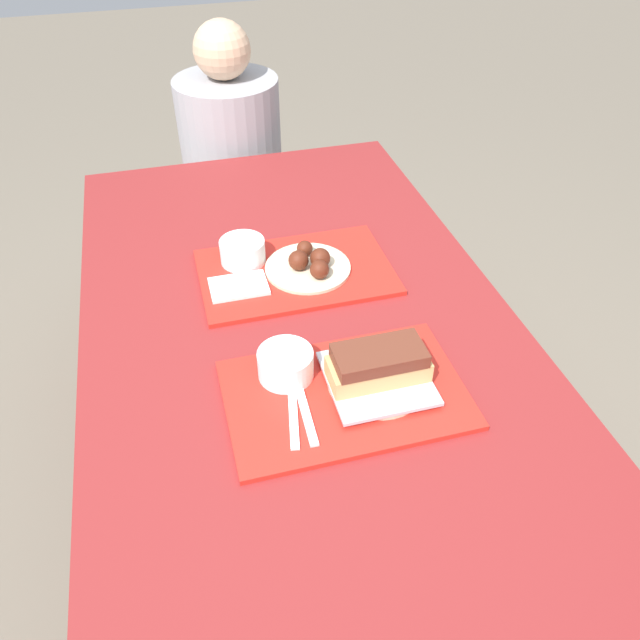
# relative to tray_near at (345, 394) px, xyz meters

# --- Properties ---
(ground_plane) EXTENTS (12.00, 12.00, 0.00)m
(ground_plane) POSITION_rel_tray_near_xyz_m (-0.03, 0.17, -0.76)
(ground_plane) COLOR #706656
(picnic_table) EXTENTS (0.93, 1.79, 0.76)m
(picnic_table) POSITION_rel_tray_near_xyz_m (-0.03, 0.17, -0.09)
(picnic_table) COLOR maroon
(picnic_table) RESTS_ON ground_plane
(picnic_bench_far) EXTENTS (0.88, 0.28, 0.43)m
(picnic_bench_far) POSITION_rel_tray_near_xyz_m (-0.03, 1.28, -0.40)
(picnic_bench_far) COLOR maroon
(picnic_bench_far) RESTS_ON ground_plane
(tray_near) EXTENTS (0.45, 0.29, 0.01)m
(tray_near) POSITION_rel_tray_near_xyz_m (0.00, 0.00, 0.00)
(tray_near) COLOR red
(tray_near) RESTS_ON picnic_table
(tray_far) EXTENTS (0.45, 0.29, 0.01)m
(tray_far) POSITION_rel_tray_near_xyz_m (0.00, 0.41, 0.00)
(tray_far) COLOR red
(tray_far) RESTS_ON picnic_table
(bowl_coleslaw_near) EXTENTS (0.11, 0.11, 0.06)m
(bowl_coleslaw_near) POSITION_rel_tray_near_xyz_m (-0.10, 0.08, 0.04)
(bowl_coleslaw_near) COLOR white
(bowl_coleslaw_near) RESTS_ON tray_near
(brisket_sandwich_plate) EXTENTS (0.19, 0.19, 0.09)m
(brisket_sandwich_plate) POSITION_rel_tray_near_xyz_m (0.07, 0.01, 0.04)
(brisket_sandwich_plate) COLOR beige
(brisket_sandwich_plate) RESTS_ON tray_near
(plastic_fork_near) EXTENTS (0.05, 0.17, 0.00)m
(plastic_fork_near) POSITION_rel_tray_near_xyz_m (-0.11, -0.03, 0.01)
(plastic_fork_near) COLOR white
(plastic_fork_near) RESTS_ON tray_near
(plastic_knife_near) EXTENTS (0.02, 0.17, 0.00)m
(plastic_knife_near) POSITION_rel_tray_near_xyz_m (-0.09, -0.03, 0.01)
(plastic_knife_near) COLOR white
(plastic_knife_near) RESTS_ON tray_near
(bowl_coleslaw_far) EXTENTS (0.11, 0.11, 0.06)m
(bowl_coleslaw_far) POSITION_rel_tray_near_xyz_m (-0.11, 0.48, 0.04)
(bowl_coleslaw_far) COLOR white
(bowl_coleslaw_far) RESTS_ON tray_far
(wings_plate_far) EXTENTS (0.20, 0.20, 0.06)m
(wings_plate_far) POSITION_rel_tray_near_xyz_m (0.03, 0.40, 0.02)
(wings_plate_far) COLOR beige
(wings_plate_far) RESTS_ON tray_far
(napkin_far) EXTENTS (0.13, 0.09, 0.01)m
(napkin_far) POSITION_rel_tray_near_xyz_m (-0.14, 0.38, 0.01)
(napkin_far) COLOR white
(napkin_far) RESTS_ON tray_far
(person_seated_across) EXTENTS (0.35, 0.35, 0.68)m
(person_seated_across) POSITION_rel_tray_near_xyz_m (-0.02, 1.28, -0.05)
(person_seated_across) COLOR #9E9EA3
(person_seated_across) RESTS_ON picnic_bench_far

